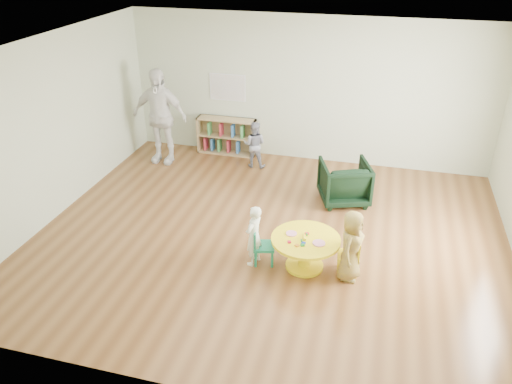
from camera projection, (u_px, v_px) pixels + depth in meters
room at (273, 118)px, 6.72m from camera, size 7.10×7.00×2.80m
activity_table at (305, 247)px, 6.77m from camera, size 0.94×0.94×0.51m
kid_chair_left at (261, 245)px, 6.89m from camera, size 0.34×0.34×0.53m
kid_chair_right at (351, 255)px, 6.68m from camera, size 0.32×0.32×0.54m
bookshelf at (226, 136)px, 10.24m from camera, size 1.20×0.30×0.75m
alphabet_poster at (228, 87)px, 9.88m from camera, size 0.74×0.01×0.54m
armchair at (344, 182)px, 8.41m from camera, size 1.00×1.01×0.73m
child_left at (254, 236)px, 6.80m from camera, size 0.30×0.37×0.90m
child_right at (351, 246)px, 6.49m from camera, size 0.41×0.54×1.00m
toddler at (254, 144)px, 9.60m from camera, size 0.46×0.36×0.92m
adult_caretaker at (160, 116)px, 9.61m from camera, size 1.10×0.47×1.87m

